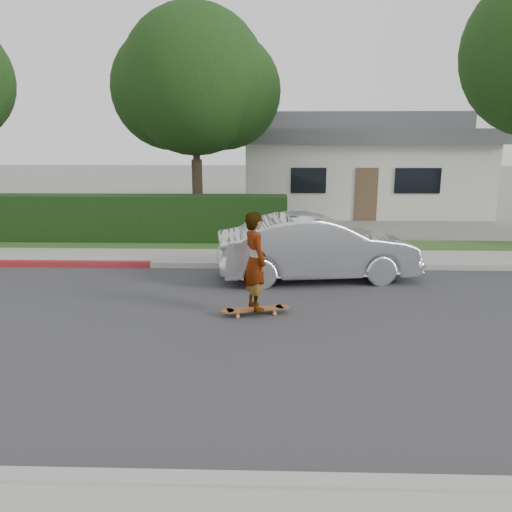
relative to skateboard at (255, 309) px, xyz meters
name	(u,v)px	position (x,y,z in m)	size (l,w,h in m)	color
ground	(39,325)	(-3.74, -0.64, -0.11)	(120.00, 120.00, 0.00)	slate
road	(39,325)	(-3.74, -0.64, -0.11)	(60.00, 8.00, 0.01)	#2D2D30
curb_far	(112,264)	(-3.74, 3.46, -0.04)	(60.00, 0.20, 0.15)	#9E9E99
sidewalk_far	(122,257)	(-3.74, 4.36, -0.05)	(60.00, 1.60, 0.12)	gray
planting_strip	(138,245)	(-3.74, 5.96, -0.06)	(60.00, 1.60, 0.10)	#2D4C1E
hedge	(46,219)	(-6.74, 6.56, 0.64)	(15.00, 1.00, 1.50)	black
tree_center	(195,86)	(-2.25, 8.55, 4.79)	(5.66, 4.84, 7.44)	#33261C
house	(356,164)	(4.26, 15.36, 1.98)	(10.60, 8.60, 4.30)	beige
skateboard	(255,309)	(0.00, 0.00, 0.00)	(1.31, 0.56, 0.12)	orange
skateboarder	(255,261)	(0.00, 0.00, 0.91)	(0.65, 0.43, 1.78)	white
car_silver	(317,248)	(1.33, 2.50, 0.63)	(1.58, 4.52, 1.49)	silver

